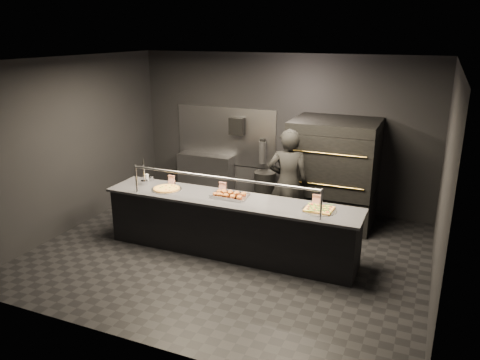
{
  "coord_description": "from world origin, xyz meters",
  "views": [
    {
      "loc": [
        2.8,
        -6.21,
        3.39
      ],
      "look_at": [
        0.09,
        0.2,
        1.17
      ],
      "focal_mm": 35.0,
      "sensor_mm": 36.0,
      "label": 1
    }
  ],
  "objects_px": {
    "prep_shelf": "(206,175)",
    "trash_bin": "(265,189)",
    "towel_dispenser": "(237,126)",
    "slider_tray_b": "(231,195)",
    "worker": "(288,183)",
    "beer_tap": "(144,177)",
    "round_pizza": "(167,189)",
    "fire_extinguisher": "(262,152)",
    "square_pizza": "(319,209)",
    "pizza_oven": "(333,172)",
    "slider_tray_a": "(225,195)",
    "service_counter": "(230,225)"
  },
  "relations": [
    {
      "from": "round_pizza",
      "to": "slider_tray_a",
      "type": "distance_m",
      "value": 1.02
    },
    {
      "from": "service_counter",
      "to": "square_pizza",
      "type": "bearing_deg",
      "value": 1.4
    },
    {
      "from": "service_counter",
      "to": "round_pizza",
      "type": "bearing_deg",
      "value": -178.98
    },
    {
      "from": "service_counter",
      "to": "trash_bin",
      "type": "relative_size",
      "value": 5.66
    },
    {
      "from": "square_pizza",
      "to": "worker",
      "type": "bearing_deg",
      "value": 128.03
    },
    {
      "from": "fire_extinguisher",
      "to": "trash_bin",
      "type": "xyz_separation_m",
      "value": [
        0.15,
        -0.24,
        -0.7
      ]
    },
    {
      "from": "service_counter",
      "to": "fire_extinguisher",
      "type": "distance_m",
      "value": 2.5
    },
    {
      "from": "pizza_oven",
      "to": "worker",
      "type": "relative_size",
      "value": 1.02
    },
    {
      "from": "worker",
      "to": "towel_dispenser",
      "type": "bearing_deg",
      "value": -55.38
    },
    {
      "from": "fire_extinguisher",
      "to": "round_pizza",
      "type": "distance_m",
      "value": 2.54
    },
    {
      "from": "slider_tray_b",
      "to": "service_counter",
      "type": "bearing_deg",
      "value": -89.74
    },
    {
      "from": "beer_tap",
      "to": "slider_tray_b",
      "type": "bearing_deg",
      "value": -0.04
    },
    {
      "from": "towel_dispenser",
      "to": "slider_tray_a",
      "type": "distance_m",
      "value": 2.54
    },
    {
      "from": "fire_extinguisher",
      "to": "slider_tray_b",
      "type": "height_order",
      "value": "fire_extinguisher"
    },
    {
      "from": "fire_extinguisher",
      "to": "worker",
      "type": "height_order",
      "value": "worker"
    },
    {
      "from": "towel_dispenser",
      "to": "square_pizza",
      "type": "distance_m",
      "value": 3.35
    },
    {
      "from": "service_counter",
      "to": "pizza_oven",
      "type": "bearing_deg",
      "value": 57.73
    },
    {
      "from": "towel_dispenser",
      "to": "fire_extinguisher",
      "type": "distance_m",
      "value": 0.74
    },
    {
      "from": "towel_dispenser",
      "to": "slider_tray_b",
      "type": "height_order",
      "value": "towel_dispenser"
    },
    {
      "from": "fire_extinguisher",
      "to": "worker",
      "type": "xyz_separation_m",
      "value": [
        0.97,
        -1.36,
        -0.13
      ]
    },
    {
      "from": "trash_bin",
      "to": "round_pizza",
      "type": "bearing_deg",
      "value": -112.9
    },
    {
      "from": "pizza_oven",
      "to": "slider_tray_b",
      "type": "distance_m",
      "value": 2.19
    },
    {
      "from": "pizza_oven",
      "to": "fire_extinguisher",
      "type": "relative_size",
      "value": 3.78
    },
    {
      "from": "fire_extinguisher",
      "to": "trash_bin",
      "type": "relative_size",
      "value": 0.7
    },
    {
      "from": "service_counter",
      "to": "slider_tray_b",
      "type": "distance_m",
      "value": 0.49
    },
    {
      "from": "beer_tap",
      "to": "prep_shelf",
      "type": "bearing_deg",
      "value": 89.86
    },
    {
      "from": "pizza_oven",
      "to": "square_pizza",
      "type": "height_order",
      "value": "pizza_oven"
    },
    {
      "from": "worker",
      "to": "fire_extinguisher",
      "type": "bearing_deg",
      "value": -68.31
    },
    {
      "from": "beer_tap",
      "to": "round_pizza",
      "type": "relative_size",
      "value": 0.95
    },
    {
      "from": "prep_shelf",
      "to": "square_pizza",
      "type": "relative_size",
      "value": 2.42
    },
    {
      "from": "beer_tap",
      "to": "trash_bin",
      "type": "bearing_deg",
      "value": 56.14
    },
    {
      "from": "fire_extinguisher",
      "to": "pizza_oven",
      "type": "bearing_deg",
      "value": -17.89
    },
    {
      "from": "slider_tray_b",
      "to": "square_pizza",
      "type": "xyz_separation_m",
      "value": [
        1.4,
        -0.03,
        -0.01
      ]
    },
    {
      "from": "slider_tray_b",
      "to": "trash_bin",
      "type": "relative_size",
      "value": 0.75
    },
    {
      "from": "trash_bin",
      "to": "slider_tray_b",
      "type": "bearing_deg",
      "value": -84.56
    },
    {
      "from": "towel_dispenser",
      "to": "worker",
      "type": "bearing_deg",
      "value": -41.76
    },
    {
      "from": "prep_shelf",
      "to": "service_counter",
      "type": "bearing_deg",
      "value": -55.41
    },
    {
      "from": "service_counter",
      "to": "prep_shelf",
      "type": "xyz_separation_m",
      "value": [
        -1.6,
        2.32,
        -0.01
      ]
    },
    {
      "from": "round_pizza",
      "to": "slider_tray_a",
      "type": "height_order",
      "value": "slider_tray_a"
    },
    {
      "from": "fire_extinguisher",
      "to": "beer_tap",
      "type": "distance_m",
      "value": 2.65
    },
    {
      "from": "fire_extinguisher",
      "to": "towel_dispenser",
      "type": "bearing_deg",
      "value": -178.96
    },
    {
      "from": "prep_shelf",
      "to": "trash_bin",
      "type": "xyz_separation_m",
      "value": [
        1.4,
        -0.16,
        -0.09
      ]
    },
    {
      "from": "service_counter",
      "to": "slider_tray_b",
      "type": "bearing_deg",
      "value": 90.26
    },
    {
      "from": "beer_tap",
      "to": "fire_extinguisher",
      "type": "bearing_deg",
      "value": 61.74
    },
    {
      "from": "round_pizza",
      "to": "beer_tap",
      "type": "bearing_deg",
      "value": 170.06
    },
    {
      "from": "slider_tray_b",
      "to": "worker",
      "type": "bearing_deg",
      "value": 57.71
    },
    {
      "from": "prep_shelf",
      "to": "round_pizza",
      "type": "bearing_deg",
      "value": -78.43
    },
    {
      "from": "prep_shelf",
      "to": "beer_tap",
      "type": "height_order",
      "value": "beer_tap"
    },
    {
      "from": "prep_shelf",
      "to": "towel_dispenser",
      "type": "distance_m",
      "value": 1.31
    },
    {
      "from": "slider_tray_b",
      "to": "round_pizza",
      "type": "bearing_deg",
      "value": -175.73
    }
  ]
}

